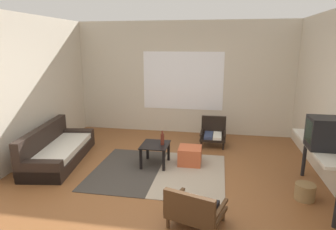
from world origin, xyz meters
TOP-DOWN VIEW (x-y plane):
  - ground_plane at (0.00, 0.00)m, footprint 7.80×7.80m
  - far_wall_with_window at (0.00, 3.06)m, footprint 5.60×0.13m
  - side_wall_left at (-2.66, 0.30)m, footprint 0.12×6.60m
  - area_rug at (-0.10, 0.58)m, footprint 2.27×1.85m
  - couch at (-2.08, 0.72)m, footprint 1.02×2.02m
  - coffee_table at (-0.22, 0.87)m, footprint 0.49×0.56m
  - armchair_by_window at (0.79, 2.20)m, footprint 0.55×0.55m
  - armchair_striped_foreground at (0.65, -0.87)m, footprint 0.76×0.70m
  - ottoman_orange at (0.40, 1.02)m, footprint 0.42×0.42m
  - console_shelf at (2.33, 0.15)m, footprint 0.44×1.57m
  - crt_television at (2.32, 0.01)m, footprint 0.50×0.36m
  - clay_vase at (2.33, 0.57)m, footprint 0.20×0.20m
  - glass_bottle at (-0.08, 0.87)m, footprint 0.06×0.06m
  - wicker_basket at (2.14, 0.06)m, footprint 0.28×0.28m

SIDE VIEW (x-z plane):
  - ground_plane at x=0.00m, z-range 0.00..0.00m
  - area_rug at x=-0.10m, z-range 0.00..0.01m
  - wicker_basket at x=2.14m, z-range 0.00..0.23m
  - ottoman_orange at x=0.40m, z-range 0.00..0.33m
  - couch at x=-2.08m, z-range -0.13..0.55m
  - armchair_striped_foreground at x=0.65m, z-range -0.02..0.50m
  - armchair_by_window at x=0.79m, z-range -0.03..0.57m
  - coffee_table at x=-0.22m, z-range 0.12..0.52m
  - glass_bottle at x=-0.08m, z-range 0.38..0.64m
  - console_shelf at x=2.33m, z-range 0.31..1.11m
  - clay_vase at x=2.33m, z-range 0.75..1.07m
  - crt_television at x=2.32m, z-range 0.80..1.23m
  - far_wall_with_window at x=0.00m, z-range 0.00..2.70m
  - side_wall_left at x=-2.66m, z-range 0.00..2.70m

